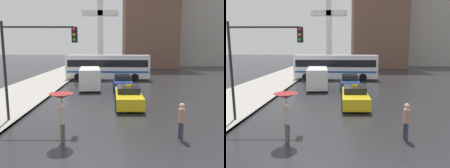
{
  "view_description": "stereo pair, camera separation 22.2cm",
  "coord_description": "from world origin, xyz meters",
  "views": [
    {
      "loc": [
        0.58,
        -7.18,
        4.06
      ],
      "look_at": [
        0.53,
        9.37,
        1.4
      ],
      "focal_mm": 35.0,
      "sensor_mm": 36.0,
      "label": 1
    },
    {
      "loc": [
        0.81,
        -7.17,
        4.06
      ],
      "look_at": [
        0.53,
        9.37,
        1.4
      ],
      "focal_mm": 35.0,
      "sensor_mm": 36.0,
      "label": 2
    }
  ],
  "objects": [
    {
      "name": "ground_plane",
      "position": [
        0.0,
        0.0,
        0.0
      ],
      "size": [
        300.0,
        300.0,
        0.0
      ],
      "primitive_type": "plane",
      "color": "#262628"
    },
    {
      "name": "taxi",
      "position": [
        1.76,
        8.41,
        0.65
      ],
      "size": [
        1.91,
        4.74,
        1.52
      ],
      "rotation": [
        0.0,
        0.0,
        3.14
      ],
      "color": "gold",
      "rests_on": "ground_plane"
    },
    {
      "name": "sedan_red",
      "position": [
        1.64,
        14.95,
        0.67
      ],
      "size": [
        1.91,
        4.66,
        1.45
      ],
      "rotation": [
        0.0,
        0.0,
        3.14
      ],
      "color": "navy",
      "rests_on": "ground_plane"
    },
    {
      "name": "ambulance_van",
      "position": [
        -1.71,
        15.27,
        1.17
      ],
      "size": [
        2.48,
        5.29,
        2.1
      ],
      "rotation": [
        0.0,
        0.0,
        3.24
      ],
      "color": "silver",
      "rests_on": "ground_plane"
    },
    {
      "name": "city_bus",
      "position": [
        0.05,
        21.91,
        1.81
      ],
      "size": [
        11.02,
        3.15,
        3.27
      ],
      "rotation": [
        0.0,
        0.0,
        1.51
      ],
      "color": "silver",
      "rests_on": "ground_plane"
    },
    {
      "name": "pedestrian_with_umbrella",
      "position": [
        -1.59,
        1.96,
        1.76
      ],
      "size": [
        1.03,
        1.03,
        2.18
      ],
      "rotation": [
        0.0,
        0.0,
        1.48
      ],
      "color": "#4C473D",
      "rests_on": "ground_plane"
    },
    {
      "name": "pedestrian_man",
      "position": [
        3.71,
        2.27,
        0.98
      ],
      "size": [
        0.33,
        0.45,
        1.68
      ],
      "rotation": [
        0.0,
        0.0,
        -1.41
      ],
      "color": "#2D3347",
      "rests_on": "ground_plane"
    },
    {
      "name": "traffic_light",
      "position": [
        -3.58,
        4.55,
        3.86
      ],
      "size": [
        4.03,
        0.38,
        5.5
      ],
      "color": "black",
      "rests_on": "ground_plane"
    },
    {
      "name": "building_tower_near",
      "position": [
        8.87,
        44.08,
        11.28
      ],
      "size": [
        11.18,
        12.52,
        22.55
      ],
      "color": "brown",
      "rests_on": "ground_plane"
    },
    {
      "name": "building_tower_far",
      "position": [
        22.64,
        49.13,
        12.02
      ],
      "size": [
        14.67,
        9.67,
        24.04
      ],
      "color": "#A39E93",
      "rests_on": "ground_plane"
    },
    {
      "name": "monument_cross",
      "position": [
        -1.42,
        31.49,
        7.96
      ],
      "size": [
        6.17,
        0.9,
        14.03
      ],
      "color": "white",
      "rests_on": "ground_plane"
    }
  ]
}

